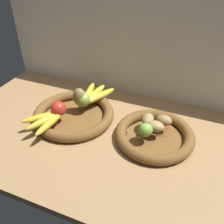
# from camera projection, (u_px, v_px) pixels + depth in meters

# --- Properties ---
(ground_plane) EXTENTS (1.40, 0.90, 0.03)m
(ground_plane) POSITION_uv_depth(u_px,v_px,m) (116.00, 128.00, 1.10)
(ground_plane) COLOR #9E774C
(back_wall) EXTENTS (1.40, 0.03, 0.55)m
(back_wall) POSITION_uv_depth(u_px,v_px,m) (140.00, 41.00, 1.15)
(back_wall) COLOR silver
(back_wall) RESTS_ON ground_plane
(fruit_bowl_left) EXTENTS (0.36, 0.36, 0.04)m
(fruit_bowl_left) POSITION_uv_depth(u_px,v_px,m) (74.00, 114.00, 1.12)
(fruit_bowl_left) COLOR brown
(fruit_bowl_left) RESTS_ON ground_plane
(fruit_bowl_right) EXTENTS (0.32, 0.32, 0.04)m
(fruit_bowl_right) POSITION_uv_depth(u_px,v_px,m) (155.00, 135.00, 1.01)
(fruit_bowl_right) COLOR brown
(fruit_bowl_right) RESTS_ON ground_plane
(apple_green_back) EXTENTS (0.07, 0.07, 0.07)m
(apple_green_back) POSITION_uv_depth(u_px,v_px,m) (83.00, 99.00, 1.12)
(apple_green_back) COLOR #8CAD3D
(apple_green_back) RESTS_ON fruit_bowl_left
(apple_red_front) EXTENTS (0.07, 0.07, 0.07)m
(apple_red_front) POSITION_uv_depth(u_px,v_px,m) (59.00, 109.00, 1.06)
(apple_red_front) COLOR red
(apple_red_front) RESTS_ON fruit_bowl_left
(pear_brown) EXTENTS (0.07, 0.06, 0.09)m
(pear_brown) POSITION_uv_depth(u_px,v_px,m) (79.00, 97.00, 1.11)
(pear_brown) COLOR olive
(pear_brown) RESTS_ON fruit_bowl_left
(banana_bunch_front) EXTENTS (0.14, 0.19, 0.03)m
(banana_bunch_front) POSITION_uv_depth(u_px,v_px,m) (46.00, 120.00, 1.03)
(banana_bunch_front) COLOR gold
(banana_bunch_front) RESTS_ON fruit_bowl_left
(banana_bunch_back) EXTENTS (0.15, 0.20, 0.03)m
(banana_bunch_back) POSITION_uv_depth(u_px,v_px,m) (94.00, 95.00, 1.18)
(banana_bunch_back) COLOR yellow
(banana_bunch_back) RESTS_ON fruit_bowl_left
(potato_large) EXTENTS (0.07, 0.05, 0.04)m
(potato_large) POSITION_uv_depth(u_px,v_px,m) (156.00, 126.00, 0.98)
(potato_large) COLOR tan
(potato_large) RESTS_ON fruit_bowl_right
(potato_back) EXTENTS (0.07, 0.05, 0.04)m
(potato_back) POSITION_uv_depth(u_px,v_px,m) (164.00, 120.00, 1.01)
(potato_back) COLOR #A38451
(potato_back) RESTS_ON fruit_bowl_right
(potato_oblong) EXTENTS (0.05, 0.07, 0.04)m
(potato_oblong) POSITION_uv_depth(u_px,v_px,m) (148.00, 119.00, 1.02)
(potato_oblong) COLOR #A38451
(potato_oblong) RESTS_ON fruit_bowl_right
(lime_near) EXTENTS (0.06, 0.06, 0.06)m
(lime_near) POSITION_uv_depth(u_px,v_px,m) (146.00, 130.00, 0.95)
(lime_near) COLOR #7AAD3D
(lime_near) RESTS_ON fruit_bowl_right
(chili_pepper) EXTENTS (0.12, 0.06, 0.02)m
(chili_pepper) POSITION_uv_depth(u_px,v_px,m) (158.00, 128.00, 0.99)
(chili_pepper) COLOR red
(chili_pepper) RESTS_ON fruit_bowl_right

